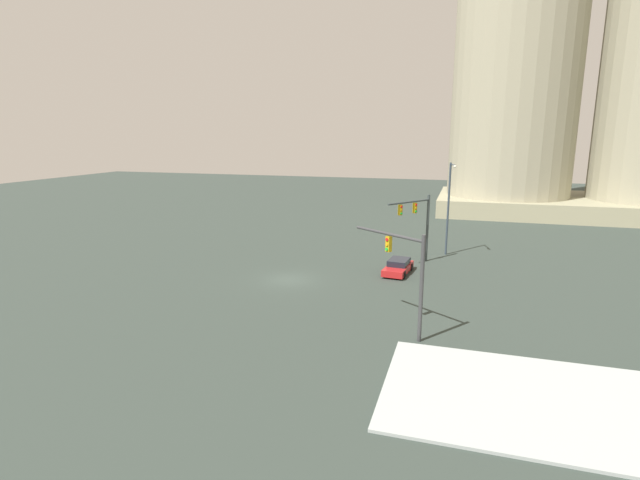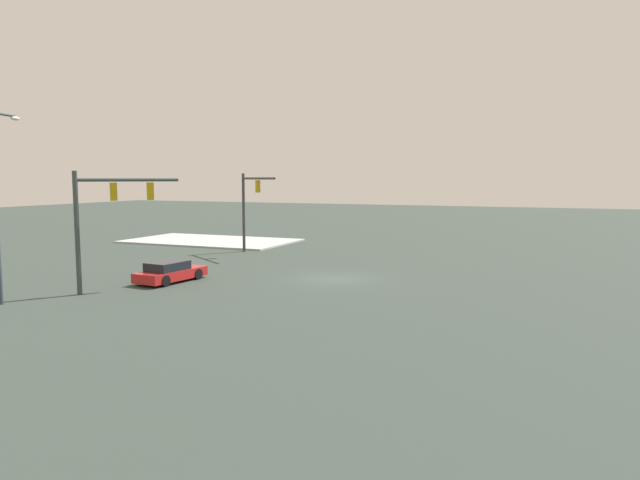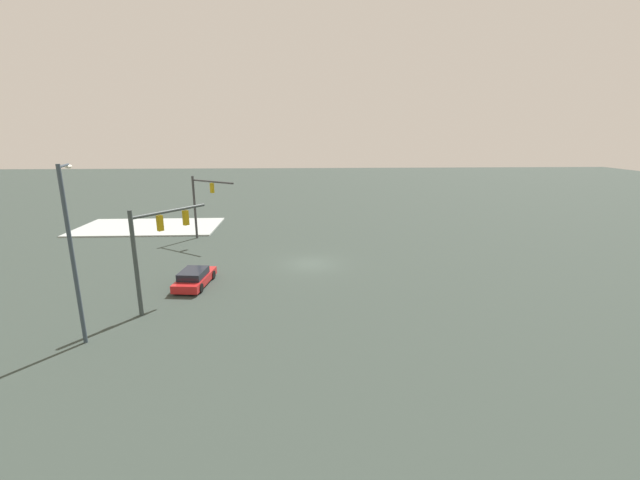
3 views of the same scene
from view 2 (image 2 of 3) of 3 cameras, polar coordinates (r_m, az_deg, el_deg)
The scene contains 5 objects.
ground_plane at distance 34.73m, azimuth 1.39°, elevation -3.84°, with size 190.14×190.14×0.00m, color #2F3A34.
sidewalk_corner at distance 55.83m, azimuth -10.70°, elevation -0.09°, with size 15.57×8.87×0.15m, color #A0AAA8.
traffic_signal_near_corner at distance 32.24m, azimuth -20.58°, elevation 2.78°, with size 3.30×4.52×6.38m.
traffic_signal_opposite_side at distance 46.58m, azimuth -6.96°, elevation 3.95°, with size 4.66×3.35×6.38m.
sedan_car_approaching at distance 34.74m, azimuth -14.56°, elevation -3.07°, with size 2.27×4.53×1.21m.
Camera 2 is at (-12.53, 31.82, 6.00)m, focal length 32.50 mm.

